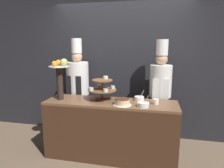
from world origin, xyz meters
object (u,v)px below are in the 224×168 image
Objects in this scene: serving_bowl_near at (143,105)px; chef_left at (78,86)px; cake_round at (122,102)px; tiered_stand at (102,88)px; fruit_pedestal at (60,75)px; chef_center_left at (160,90)px; serving_bowl_far at (139,98)px; cup_white at (156,102)px.

chef_left is at bearing 151.07° from serving_bowl_near.
cake_round is at bearing 175.60° from serving_bowl_near.
fruit_pedestal is at bearing -170.57° from tiered_stand.
serving_bowl_near is at bearing -109.22° from chef_center_left.
cake_round is 1.62× the size of serving_bowl_far.
serving_bowl_near is 0.09× the size of chef_center_left.
tiered_stand is 0.59m from serving_bowl_far.
cake_round is 0.85m from chef_center_left.
fruit_pedestal is 0.64m from chef_left.
serving_bowl_far is 1.20m from chef_left.
fruit_pedestal is 1.50m from cup_white.
serving_bowl_far is 0.09× the size of chef_left.
chef_left is 1.47m from chef_center_left.
cup_white is 0.30m from serving_bowl_far.
chef_left reaches higher than serving_bowl_far.
tiered_stand is 0.70m from serving_bowl_near.
serving_bowl_far is at bearing 147.80° from cup_white.
serving_bowl_near is 1.41m from chef_left.
tiered_stand is 0.68m from fruit_pedestal.
chef_center_left is at bearing 82.54° from cup_white.
fruit_pedestal is 7.99× the size of cup_white.
fruit_pedestal is at bearing 174.95° from serving_bowl_near.
cake_round is 1.58× the size of serving_bowl_near.
cup_white is (0.81, -0.05, -0.15)m from tiered_stand.
cup_white is at bearing 2.10° from fruit_pedestal.
fruit_pedestal is at bearing 174.76° from cake_round.
cake_round is 0.14× the size of chef_left.
serving_bowl_near is 0.33m from serving_bowl_far.
chef_left reaches higher than fruit_pedestal.
tiered_stand is 0.24× the size of chef_center_left.
tiered_stand is at bearing 150.22° from cake_round.
serving_bowl_far reaches higher than cake_round.
cup_white is (1.45, 0.05, -0.36)m from fruit_pedestal.
cup_white is 0.50× the size of serving_bowl_far.
serving_bowl_near is (-0.17, -0.17, -0.01)m from cup_white.
serving_bowl_far reaches higher than cup_white.
cake_round is at bearing -162.87° from cup_white.
serving_bowl_near is at bearing -135.56° from cup_white.
serving_bowl_far is (1.20, 0.21, -0.36)m from fruit_pedestal.
tiered_stand is 2.68× the size of serving_bowl_near.
fruit_pedestal reaches higher than cup_white.
chef_center_left is at bearing 0.01° from chef_left.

